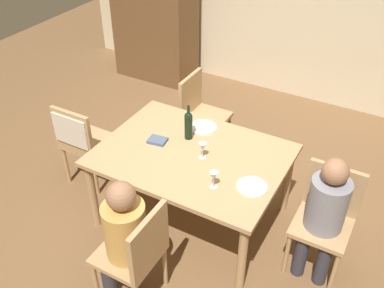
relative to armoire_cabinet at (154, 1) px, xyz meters
name	(u,v)px	position (x,y,z in m)	size (l,w,h in m)	color
ground_plane	(192,215)	(1.90, -2.34, -1.10)	(10.00, 10.00, 0.00)	brown
armoire_cabinet	(154,1)	(0.00, 0.00, 0.00)	(1.18, 0.62, 2.18)	brown
dining_table	(192,161)	(1.90, -2.34, -0.43)	(1.59, 1.18, 0.75)	tan
chair_right_end	(326,213)	(3.07, -2.25, -0.56)	(0.44, 0.44, 0.92)	tan
chair_near	(137,251)	(1.98, -3.31, -0.56)	(0.44, 0.44, 0.92)	tan
chair_left_end	(79,137)	(0.72, -2.46, -0.50)	(0.44, 0.46, 0.92)	tan
chair_far_left	(200,110)	(1.45, -1.37, -0.56)	(0.44, 0.44, 0.92)	tan
person_woman_host	(325,211)	(3.07, -2.36, -0.45)	(0.30, 0.35, 1.12)	#33333D
person_man_bearded	(123,234)	(1.87, -3.31, -0.44)	(0.36, 0.31, 1.14)	#33333D
wine_bottle_tall_green	(188,124)	(1.75, -2.15, -0.20)	(0.07, 0.07, 0.34)	black
wine_glass_near_left	(203,148)	(2.00, -2.35, -0.24)	(0.07, 0.07, 0.15)	silver
wine_glass_centre	(214,177)	(2.25, -2.64, -0.24)	(0.07, 0.07, 0.15)	silver
dinner_plate_host	(252,187)	(2.51, -2.49, -0.34)	(0.24, 0.24, 0.01)	white
dinner_plate_guest_left	(203,127)	(1.79, -1.94, -0.34)	(0.26, 0.26, 0.01)	silver
folded_napkin	(157,141)	(1.54, -2.34, -0.33)	(0.16, 0.12, 0.03)	#4C5B75
handbag	(234,153)	(1.89, -1.37, -0.99)	(0.28, 0.12, 0.22)	brown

